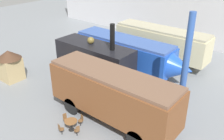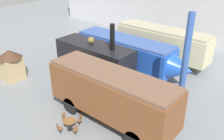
% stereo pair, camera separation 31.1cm
% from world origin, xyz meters
% --- Properties ---
extents(ground_plane, '(80.00, 80.00, 0.00)m').
position_xyz_m(ground_plane, '(0.00, 0.00, 0.00)').
color(ground_plane, gray).
extents(backdrop_wall, '(44.00, 0.15, 9.00)m').
position_xyz_m(backdrop_wall, '(0.00, 15.92, 4.50)').
color(backdrop_wall, silver).
rests_on(backdrop_wall, ground_plane).
extents(passenger_coach_vintage, '(10.47, 2.63, 3.77)m').
position_xyz_m(passenger_coach_vintage, '(1.20, 8.85, 2.30)').
color(passenger_coach_vintage, beige).
rests_on(passenger_coach_vintage, ground_plane).
extents(streamlined_locomotive, '(12.58, 2.83, 3.46)m').
position_xyz_m(streamlined_locomotive, '(0.15, 4.42, 2.08)').
color(streamlined_locomotive, blue).
rests_on(streamlined_locomotive, ground_plane).
extents(steam_locomotive, '(7.74, 2.61, 5.94)m').
position_xyz_m(steam_locomotive, '(-1.26, 0.77, 2.22)').
color(steam_locomotive, black).
rests_on(steam_locomotive, ground_plane).
extents(passenger_coach_wooden, '(9.85, 2.87, 3.92)m').
position_xyz_m(passenger_coach_wooden, '(3.93, -3.03, 2.37)').
color(passenger_coach_wooden, brown).
rests_on(passenger_coach_wooden, ground_plane).
extents(cafe_table_near, '(0.89, 0.89, 0.76)m').
position_xyz_m(cafe_table_near, '(2.41, -5.68, 0.60)').
color(cafe_table_near, black).
rests_on(cafe_table_near, ground_plane).
extents(cafe_chair_0, '(0.36, 0.38, 0.87)m').
position_xyz_m(cafe_chair_0, '(2.22, -6.48, 0.51)').
color(cafe_chair_0, black).
rests_on(cafe_chair_0, ground_plane).
extents(cafe_chair_1, '(0.38, 0.36, 0.87)m').
position_xyz_m(cafe_chair_1, '(3.20, -5.86, 0.51)').
color(cafe_chair_1, black).
rests_on(cafe_chair_1, ground_plane).
extents(cafe_chair_2, '(0.36, 0.38, 0.87)m').
position_xyz_m(cafe_chair_2, '(2.59, -4.88, 0.51)').
color(cafe_chair_2, black).
rests_on(cafe_chair_2, ground_plane).
extents(cafe_chair_3, '(0.38, 0.36, 0.87)m').
position_xyz_m(cafe_chair_3, '(1.61, -5.50, 0.51)').
color(cafe_chair_3, black).
rests_on(cafe_chair_3, ground_plane).
extents(visitor_person, '(0.34, 0.34, 1.58)m').
position_xyz_m(visitor_person, '(-2.38, -1.23, 0.85)').
color(visitor_person, '#262633').
rests_on(visitor_person, ground_plane).
extents(ticket_kiosk, '(2.34, 2.34, 3.00)m').
position_xyz_m(ticket_kiosk, '(-7.63, -4.13, 1.67)').
color(ticket_kiosk, tan).
rests_on(ticket_kiosk, ground_plane).
extents(support_pillar, '(0.44, 0.44, 8.00)m').
position_xyz_m(support_pillar, '(7.63, 0.22, 4.00)').
color(support_pillar, '#2D519E').
rests_on(support_pillar, ground_plane).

